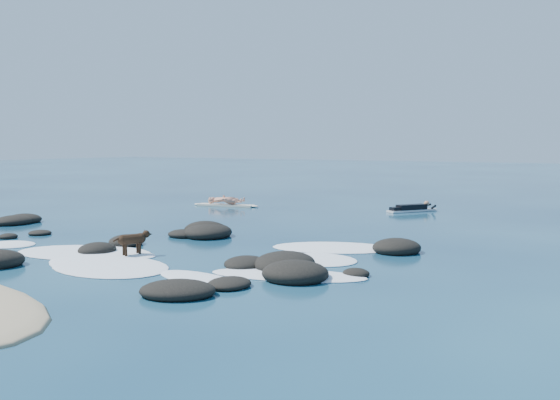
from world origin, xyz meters
The scene contains 6 objects.
ground centered at (0.00, 0.00, 0.00)m, with size 160.00×160.00×0.00m, color #0A2642.
reef_rocks centered at (1.01, -1.19, 0.11)m, with size 14.84×8.04×0.58m.
breaking_foam centered at (2.10, -2.26, 0.01)m, with size 10.98×7.71×0.12m.
standing_surfer_rig centered at (-4.15, 8.65, 0.69)m, with size 3.08×1.00×1.75m.
paddling_surfer_rig centered at (3.58, 10.74, 0.14)m, with size 1.69×2.15×0.41m.
dog centered at (1.10, -2.42, 0.43)m, with size 0.50×0.98×0.65m.
Camera 1 is at (11.83, -13.43, 2.75)m, focal length 40.00 mm.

